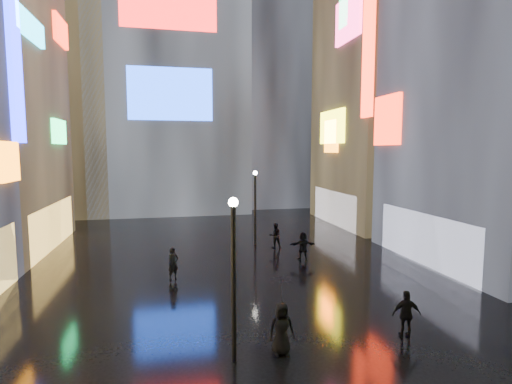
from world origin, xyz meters
name	(u,v)px	position (x,y,z in m)	size (l,w,h in m)	color
ground	(227,262)	(0.00, 20.00, 0.00)	(140.00, 140.00, 0.00)	black
building_right_mid	(512,2)	(15.98, 17.01, 14.99)	(10.28, 13.70, 30.00)	black
building_right_far	(389,67)	(15.98, 30.00, 13.98)	(10.28, 12.00, 28.00)	black
tower_main	(168,20)	(-3.00, 43.97, 21.01)	(16.00, 14.20, 42.00)	black
tower_flank_right	(269,66)	(9.00, 46.00, 17.00)	(12.00, 12.00, 34.00)	black
tower_flank_left	(60,88)	(-14.00, 42.00, 13.00)	(10.00, 10.00, 26.00)	black
lamp_near	(234,270)	(-1.41, 8.77, 2.94)	(0.30, 0.30, 5.20)	black
lamp_far	(255,203)	(2.53, 23.91, 2.94)	(0.30, 0.30, 5.20)	black
pedestrian_3	(406,314)	(4.82, 9.10, 0.85)	(0.99, 0.41, 1.69)	black
pedestrian_4	(282,329)	(0.18, 8.91, 0.85)	(0.84, 0.54, 1.71)	black
pedestrian_5	(303,246)	(4.55, 19.53, 0.84)	(1.55, 0.49, 1.68)	black
pedestrian_6	(173,264)	(-3.18, 17.32, 0.83)	(0.61, 0.40, 1.67)	black
pedestrian_7	(275,236)	(3.66, 22.70, 0.85)	(0.82, 0.64, 1.69)	black
umbrella_2	(282,290)	(0.18, 8.91, 2.16)	(0.99, 1.01, 0.91)	black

